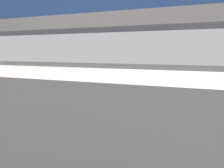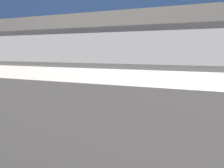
% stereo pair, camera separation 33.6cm
% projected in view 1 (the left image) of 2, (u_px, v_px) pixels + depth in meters
% --- Properties ---
extents(ground, '(80.00, 80.00, 0.00)m').
position_uv_depth(ground, '(124.00, 105.00, 24.07)').
color(ground, '#38383D').
extents(city_bus, '(11.54, 2.85, 3.15)m').
position_uv_depth(city_bus, '(117.00, 81.00, 25.22)').
color(city_bus, '#0C8493').
rests_on(city_bus, ground).
extents(parked_van, '(4.80, 2.17, 2.05)m').
position_uv_depth(parked_van, '(140.00, 110.00, 16.21)').
color(parked_van, '#33478C').
rests_on(parked_van, ground).
extents(pedestrian, '(0.38, 0.38, 1.79)m').
position_uv_depth(pedestrian, '(152.00, 90.00, 26.95)').
color(pedestrian, '#2D2D38').
rests_on(pedestrian, ground).
extents(traffic_sign, '(0.08, 0.60, 2.80)m').
position_uv_depth(traffic_sign, '(81.00, 76.00, 30.53)').
color(traffic_sign, slate).
rests_on(traffic_sign, ground).
extents(lane_dash_left, '(2.00, 0.20, 0.01)m').
position_uv_depth(lane_dash_left, '(180.00, 102.00, 25.30)').
color(lane_dash_left, silver).
rests_on(lane_dash_left, ground).
extents(lane_dash_centre, '(2.00, 0.20, 0.01)m').
position_uv_depth(lane_dash_centre, '(139.00, 99.00, 27.11)').
color(lane_dash_centre, silver).
rests_on(lane_dash_centre, ground).
extents(lane_dash_right, '(2.00, 0.20, 0.01)m').
position_uv_depth(lane_dash_right, '(103.00, 96.00, 28.91)').
color(lane_dash_right, silver).
rests_on(lane_dash_right, ground).
extents(lane_dash_rightmost, '(2.00, 0.20, 0.01)m').
position_uv_depth(lane_dash_rightmost, '(71.00, 93.00, 30.72)').
color(lane_dash_rightmost, silver).
rests_on(lane_dash_rightmost, ground).
extents(pedestrian_overpass, '(30.99, 2.60, 7.01)m').
position_uv_depth(pedestrian_overpass, '(18.00, 37.00, 12.92)').
color(pedestrian_overpass, '#B2ADA5').
rests_on(pedestrian_overpass, ground).
extents(station_building, '(9.00, 5.04, 4.20)m').
position_uv_depth(station_building, '(59.00, 149.00, 7.19)').
color(station_building, '#B2ADA5').
rests_on(station_building, ground).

